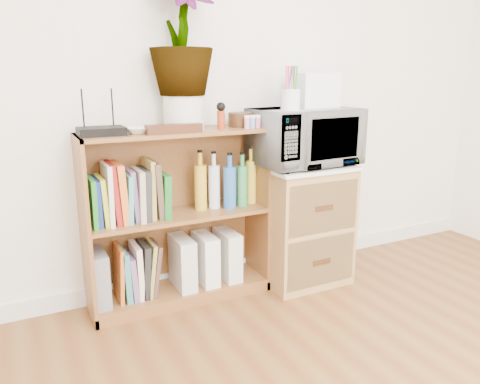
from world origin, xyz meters
TOP-DOWN VIEW (x-y plane):
  - skirting_board at (0.00, 2.24)m, footprint 4.00×0.02m
  - bookshelf at (-0.35, 2.10)m, footprint 1.00×0.30m
  - wicker_unit at (0.40, 2.02)m, footprint 0.50×0.45m
  - microwave at (0.40, 2.02)m, footprint 0.61×0.44m
  - pen_cup at (0.25, 1.94)m, footprint 0.10×0.10m
  - small_appliance at (0.48, 2.07)m, footprint 0.25×0.20m
  - router at (-0.73, 2.08)m, footprint 0.22×0.15m
  - white_bowl at (-0.56, 2.07)m, footprint 0.13×0.13m
  - plant_pot at (-0.29, 2.12)m, footprint 0.21×0.21m
  - potted_plant at (-0.29, 2.12)m, footprint 0.33×0.33m
  - trinket_box at (-0.39, 2.00)m, footprint 0.28×0.07m
  - kokeshi_doll at (-0.11, 2.06)m, footprint 0.04×0.04m
  - wooden_bowl at (0.03, 2.11)m, footprint 0.13×0.13m
  - paint_jars at (0.06, 2.01)m, footprint 0.12×0.04m
  - file_box at (-0.80, 2.10)m, footprint 0.09×0.23m
  - magazine_holder_left at (-0.34, 2.09)m, footprint 0.09×0.23m
  - magazine_holder_mid at (-0.20, 2.09)m, footprint 0.09×0.23m
  - magazine_holder_right at (-0.06, 2.09)m, footprint 0.09×0.23m
  - cookbooks at (-0.61, 2.10)m, footprint 0.40×0.20m
  - liquor_bottles at (-0.06, 2.10)m, footprint 0.38×0.07m
  - lower_books at (-0.60, 2.10)m, footprint 0.24×0.19m

SIDE VIEW (x-z plane):
  - skirting_board at x=0.00m, z-range 0.00..0.10m
  - lower_books at x=-0.60m, z-range 0.06..0.36m
  - magazine_holder_right at x=-0.06m, z-range 0.07..0.35m
  - magazine_holder_mid at x=-0.20m, z-range 0.07..0.36m
  - file_box at x=-0.80m, z-range 0.07..0.36m
  - magazine_holder_left at x=-0.34m, z-range 0.07..0.36m
  - wicker_unit at x=0.40m, z-range 0.00..0.70m
  - bookshelf at x=-0.35m, z-range 0.00..0.95m
  - cookbooks at x=-0.61m, z-range 0.48..0.79m
  - liquor_bottles at x=-0.06m, z-range 0.49..0.82m
  - microwave at x=0.40m, z-range 0.72..1.04m
  - white_bowl at x=-0.56m, z-range 0.95..0.98m
  - router at x=-0.73m, z-range 0.95..0.99m
  - trinket_box at x=-0.39m, z-range 0.95..1.00m
  - paint_jars at x=0.06m, z-range 0.95..1.01m
  - wooden_bowl at x=0.03m, z-range 0.95..1.03m
  - kokeshi_doll at x=-0.11m, z-range 0.95..1.05m
  - plant_pot at x=-0.29m, z-range 0.95..1.13m
  - pen_cup at x=0.25m, z-range 1.04..1.16m
  - small_appliance at x=0.48m, z-range 1.04..1.24m
  - potted_plant at x=-0.29m, z-range 1.13..1.72m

